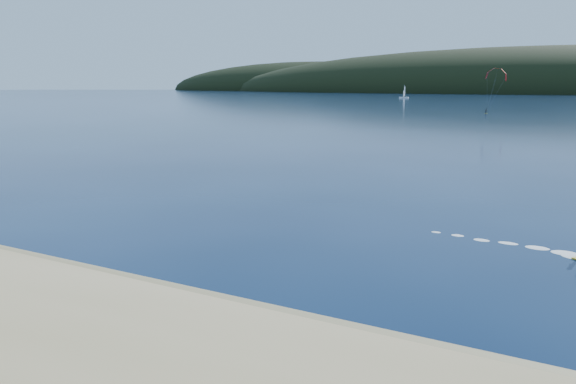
% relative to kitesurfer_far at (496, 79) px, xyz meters
% --- Properties ---
extents(ground, '(1800.00, 1800.00, 0.00)m').
position_rel_kitesurfer_far_xyz_m(ground, '(15.14, -194.43, -12.71)').
color(ground, '#061631').
rests_on(ground, ground).
extents(wet_sand, '(220.00, 2.50, 0.10)m').
position_rel_kitesurfer_far_xyz_m(wet_sand, '(15.14, -189.93, -12.66)').
color(wet_sand, '#968357').
rests_on(wet_sand, ground).
extents(kitesurfer_far, '(7.89, 8.48, 15.05)m').
position_rel_kitesurfer_far_xyz_m(kitesurfer_far, '(0.00, 0.00, 0.00)').
color(kitesurfer_far, gold).
rests_on(kitesurfer_far, ground).
extents(sailboat, '(7.11, 4.64, 10.24)m').
position_rel_kitesurfer_far_xyz_m(sailboat, '(-94.91, 203.14, -11.96)').
color(sailboat, white).
rests_on(sailboat, ground).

